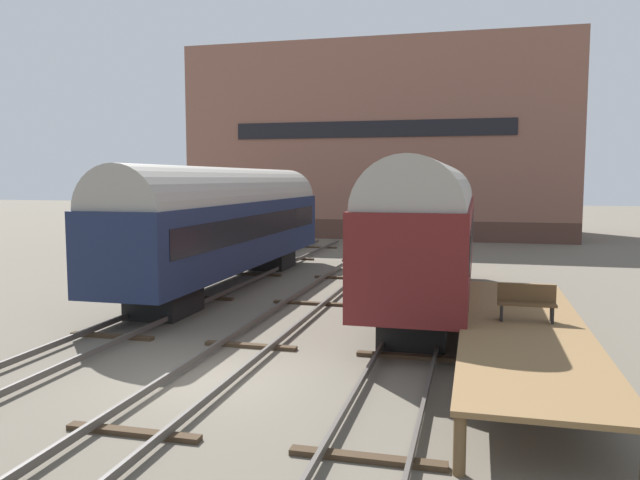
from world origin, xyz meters
name	(u,v)px	position (x,y,z in m)	size (l,w,h in m)	color
ground_plane	(204,382)	(0.00, 0.00, 0.00)	(200.00, 200.00, 0.00)	#60594C
track_left	(42,363)	(-4.25, 0.00, 0.14)	(2.60, 60.00, 0.26)	#4C4742
track_middle	(204,376)	(0.00, 0.00, 0.14)	(2.60, 60.00, 0.26)	#4C4742
track_right	(392,392)	(4.25, 0.00, 0.14)	(2.60, 60.00, 0.26)	#4C4742
train_car_navy	(229,219)	(-4.25, 11.87, 2.86)	(2.99, 17.56, 5.04)	black
train_car_maroon	(429,225)	(4.25, 9.65, 2.94)	(3.02, 15.18, 5.19)	black
station_platform	(523,327)	(7.05, 2.98, 0.99)	(2.95, 12.49, 1.07)	brown
bench	(527,301)	(7.15, 3.37, 1.56)	(1.40, 0.40, 0.91)	brown
warehouse_building	(383,144)	(-1.84, 39.84, 7.46)	(29.67, 13.09, 14.91)	#4F342A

